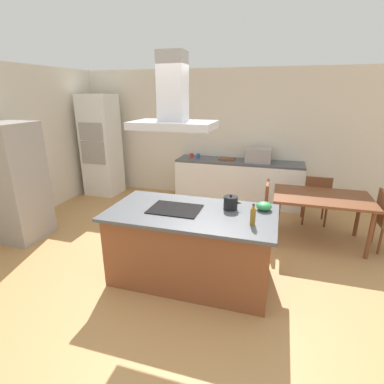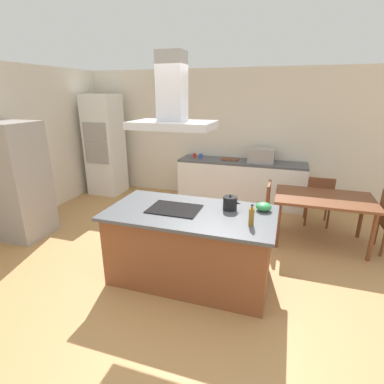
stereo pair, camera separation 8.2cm
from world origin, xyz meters
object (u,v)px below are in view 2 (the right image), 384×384
(range_hood, at_px, (172,105))
(chair_facing_back_wall, at_px, (319,198))
(dining_table, at_px, (324,202))
(mixing_bowl, at_px, (264,207))
(coffee_mug_red, at_px, (195,155))
(cooktop, at_px, (174,209))
(coffee_mug_blue, at_px, (201,156))
(olive_oil_bottle, at_px, (251,217))
(countertop_microwave, at_px, (261,155))
(tea_kettle, at_px, (230,203))
(chair_at_left_end, at_px, (261,205))
(cutting_board, at_px, (230,159))
(refrigerator, at_px, (16,181))
(wall_oven_stack, at_px, (105,145))

(range_hood, bearing_deg, chair_facing_back_wall, 50.07)
(dining_table, bearing_deg, mixing_bowl, -123.29)
(coffee_mug_red, bearing_deg, cooktop, -77.13)
(cooktop, relative_size, coffee_mug_blue, 6.67)
(mixing_bowl, relative_size, dining_table, 0.13)
(olive_oil_bottle, distance_m, mixing_bowl, 0.47)
(cooktop, height_order, coffee_mug_red, coffee_mug_red)
(dining_table, distance_m, chair_facing_back_wall, 0.68)
(cooktop, relative_size, countertop_microwave, 1.20)
(olive_oil_bottle, height_order, mixing_bowl, olive_oil_bottle)
(cooktop, xyz_separation_m, olive_oil_bottle, (0.93, -0.17, 0.09))
(mixing_bowl, distance_m, coffee_mug_blue, 3.05)
(mixing_bowl, height_order, range_hood, range_hood)
(dining_table, bearing_deg, coffee_mug_blue, 148.76)
(olive_oil_bottle, bearing_deg, tea_kettle, 128.52)
(range_hood, bearing_deg, coffee_mug_blue, 100.23)
(cooktop, height_order, chair_at_left_end, cooktop)
(cutting_board, distance_m, refrigerator, 3.89)
(range_hood, bearing_deg, cutting_board, 88.12)
(mixing_bowl, relative_size, cutting_board, 0.54)
(tea_kettle, bearing_deg, refrigerator, 178.21)
(dining_table, bearing_deg, coffee_mug_red, 150.17)
(coffee_mug_blue, height_order, chair_at_left_end, coffee_mug_blue)
(countertop_microwave, height_order, refrigerator, refrigerator)
(tea_kettle, xyz_separation_m, coffee_mug_red, (-1.30, 2.72, -0.04))
(cooktop, relative_size, mixing_bowl, 3.30)
(countertop_microwave, relative_size, chair_facing_back_wall, 0.56)
(cutting_board, bearing_deg, olive_oil_bottle, -75.00)
(countertop_microwave, height_order, coffee_mug_blue, countertop_microwave)
(tea_kettle, relative_size, cutting_board, 0.64)
(coffee_mug_blue, relative_size, chair_at_left_end, 0.10)
(coffee_mug_blue, bearing_deg, chair_at_left_end, -44.91)
(countertop_microwave, relative_size, coffee_mug_blue, 5.56)
(chair_at_left_end, bearing_deg, cooktop, -120.88)
(mixing_bowl, xyz_separation_m, coffee_mug_blue, (-1.54, 2.63, -0.01))
(coffee_mug_blue, bearing_deg, range_hood, -79.77)
(mixing_bowl, bearing_deg, range_hood, -164.25)
(chair_facing_back_wall, bearing_deg, olive_oil_bottle, -110.76)
(refrigerator, distance_m, dining_table, 4.75)
(countertop_microwave, relative_size, range_hood, 0.56)
(mixing_bowl, bearing_deg, coffee_mug_blue, 120.37)
(countertop_microwave, bearing_deg, cooktop, -104.31)
(chair_at_left_end, distance_m, range_hood, 2.36)
(chair_facing_back_wall, height_order, range_hood, range_hood)
(cooktop, distance_m, countertop_microwave, 2.98)
(olive_oil_bottle, xyz_separation_m, coffee_mug_blue, (-1.45, 3.09, -0.05))
(coffee_mug_red, xyz_separation_m, refrigerator, (-2.11, -2.61, -0.03))
(mixing_bowl, height_order, wall_oven_stack, wall_oven_stack)
(olive_oil_bottle, bearing_deg, dining_table, 62.08)
(olive_oil_bottle, xyz_separation_m, mixing_bowl, (0.09, 0.46, -0.05))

